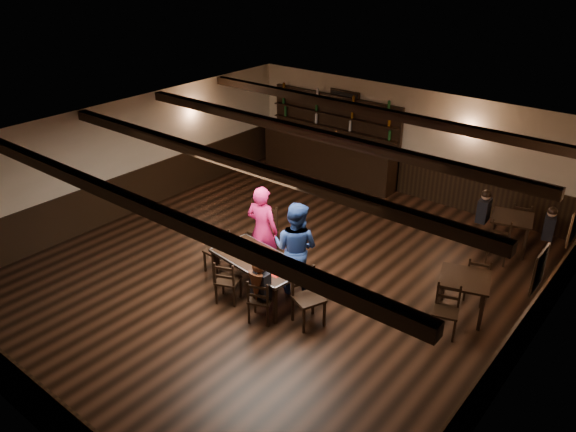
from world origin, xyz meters
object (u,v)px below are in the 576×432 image
Objects in this scene: woman_pink at (262,230)px; bar_counter at (330,151)px; chair_near_right at (260,298)px; man_blue at (296,248)px; chair_near_left at (226,279)px; cake at (243,247)px; dining_table at (259,262)px.

bar_counter is (-1.80, 4.81, -0.17)m from woman_pink.
chair_near_right is 0.47× the size of man_blue.
chair_near_left is at bearing 90.87° from woman_pink.
man_blue is 0.99m from cake.
chair_near_left is at bearing -115.26° from dining_table.
cake is 0.06× the size of bar_counter.
chair_near_right is at bearing -64.85° from bar_counter.
chair_near_left reaches higher than dining_table.
dining_table is 1.06× the size of man_blue.
dining_table is at bearing 117.29° from woman_pink.
chair_near_right is at bearing -35.02° from cake.
woman_pink is at bearing 129.37° from chair_near_right.
woman_pink is at bearing -69.43° from bar_counter.
woman_pink is (-0.50, 0.66, 0.21)m from dining_table.
dining_table is 0.86m from chair_near_right.
woman_pink is at bearing 94.23° from cake.
chair_near_right is at bearing -3.71° from chair_near_left.
bar_counter is (-2.73, 4.95, -0.16)m from man_blue.
woman_pink reaches higher than cake.
cake is at bearing 169.36° from dining_table.
woman_pink reaches higher than man_blue.
chair_near_left is 6.38m from bar_counter.
chair_near_right is (0.83, -0.05, -0.01)m from chair_near_left.
chair_near_right reaches higher than dining_table.
cake is (-0.45, 0.09, 0.11)m from dining_table.
chair_near_left reaches higher than cake.
cake reaches higher than chair_near_right.
bar_counter reaches higher than cake.
woman_pink is (-1.06, 1.29, 0.40)m from chair_near_right.
cake is at bearing 13.95° from man_blue.
man_blue is at bearing 50.19° from dining_table.
chair_near_left is at bearing 45.30° from man_blue.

